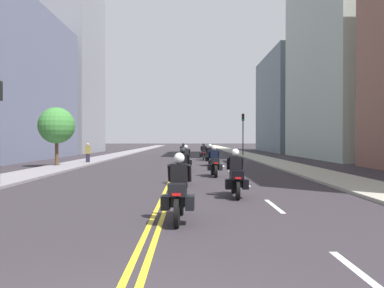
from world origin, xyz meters
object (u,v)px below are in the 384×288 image
Objects in this scene: motorcycle_2 at (183,170)px; traffic_light_far at (243,127)px; motorcycle_7 at (204,153)px; motorcycle_3 at (214,164)px; motorcycle_5 at (210,157)px; motorcycle_6 at (183,155)px; motorcycle_1 at (236,178)px; pedestrian_0 at (88,153)px; motorcycle_0 at (179,193)px; motorcycle_4 at (186,160)px; street_tree_0 at (57,126)px.

motorcycle_2 is 0.45× the size of traffic_light_far.
motorcycle_3 is at bearing -88.08° from motorcycle_7.
motorcycle_6 is at bearing 118.39° from motorcycle_5.
motorcycle_6 is at bearing 92.50° from motorcycle_2.
motorcycle_1 is 16.00m from motorcycle_5.
motorcycle_3 is 1.30× the size of pedestrian_0.
motorcycle_0 is 1.00× the size of motorcycle_2.
motorcycle_4 is at bearing 91.30° from motorcycle_2.
motorcycle_3 is 0.96× the size of motorcycle_7.
street_tree_0 reaches higher than motorcycle_7.
motorcycle_2 is at bearing -102.86° from traffic_light_far.
street_tree_0 is at bearing 162.80° from motorcycle_4.
motorcycle_3 reaches higher than motorcycle_2.
motorcycle_4 is 0.96× the size of motorcycle_6.
traffic_light_far reaches higher than motorcycle_6.
motorcycle_6 is (-0.27, 7.79, 0.01)m from motorcycle_4.
motorcycle_1 is at bearing -61.41° from motorcycle_2.
motorcycle_1 reaches higher than motorcycle_3.
traffic_light_far is (6.43, 20.27, 2.71)m from motorcycle_4.
motorcycle_2 is (-1.87, 3.70, -0.02)m from motorcycle_1.
motorcycle_3 is 8.52m from motorcycle_5.
pedestrian_0 is at bearing 119.71° from motorcycle_2.
motorcycle_4 is (0.04, 15.98, -0.02)m from motorcycle_0.
street_tree_0 is (-10.74, 7.24, 2.29)m from motorcycle_3.
motorcycle_4 is at bearing -113.90° from motorcycle_5.
motorcycle_7 is 9.98m from traffic_light_far.
motorcycle_0 is 0.45× the size of traffic_light_far.
motorcycle_2 is 16.02m from motorcycle_6.
traffic_light_far is at bearing 82.63° from motorcycle_0.
motorcycle_2 is at bearing 117.81° from motorcycle_1.
motorcycle_5 is 10.12m from pedestrian_0.
motorcycle_0 reaches higher than motorcycle_3.
motorcycle_1 is 1.32× the size of pedestrian_0.
street_tree_0 is (-11.00, 14.72, 2.28)m from motorcycle_1.
motorcycle_0 is at bearing -113.39° from motorcycle_1.
motorcycle_6 is at bearing 97.00° from motorcycle_1.
pedestrian_0 is 0.39× the size of street_tree_0.
motorcycle_1 is at bearing -90.83° from motorcycle_3.
motorcycle_7 is (0.05, 16.42, -0.00)m from motorcycle_3.
motorcycle_7 is 14.35m from street_tree_0.
motorcycle_3 is 25.33m from traffic_light_far.
motorcycle_6 reaches higher than motorcycle_5.
motorcycle_2 is at bearing -87.76° from motorcycle_6.
traffic_light_far is (4.85, 8.29, 2.71)m from motorcycle_7.
motorcycle_0 reaches higher than motorcycle_4.
motorcycle_7 is at bearing 67.64° from motorcycle_6.
motorcycle_5 is at bearing -59.64° from motorcycle_6.
motorcycle_2 is 29.35m from traffic_light_far.
motorcycle_5 is 1.00× the size of motorcycle_7.
motorcycle_1 reaches higher than motorcycle_4.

